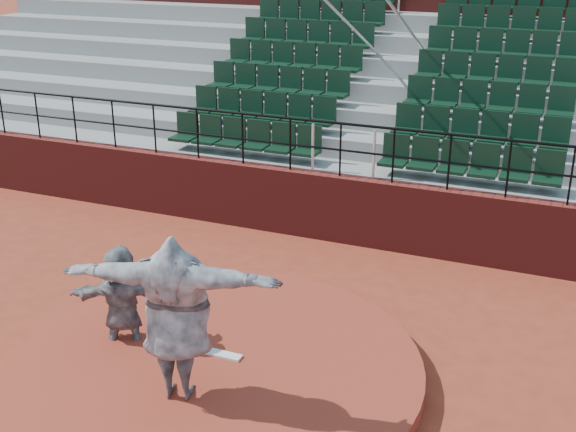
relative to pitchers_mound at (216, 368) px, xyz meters
The scene contains 9 objects.
ground 0.12m from the pitchers_mound, ahead, with size 90.00×90.00×0.00m, color #983822.
pitchers_mound is the anchor object (origin of this frame).
pitching_rubber 0.21m from the pitchers_mound, 90.00° to the left, with size 0.60×0.15×0.03m, color white.
boundary_wall 5.03m from the pitchers_mound, 90.00° to the left, with size 24.00×0.30×1.30m, color maroon.
wall_railing 5.35m from the pitchers_mound, 90.00° to the left, with size 24.04×0.05×1.03m.
seating_deck 8.75m from the pitchers_mound, 90.00° to the left, with size 24.00×5.97×4.63m.
press_box_facade 13.06m from the pitchers_mound, 90.00° to the left, with size 24.00×3.00×7.10m, color maroon.
pitcher 1.42m from the pitchers_mound, 93.80° to the right, with size 2.59×0.70×2.11m, color black.
fielder 1.60m from the pitchers_mound, behind, with size 1.51×0.48×1.62m, color black.
Camera 1 is at (4.05, -7.17, 5.52)m, focal length 45.00 mm.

